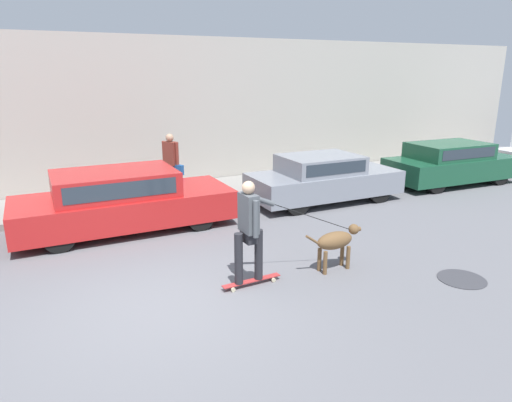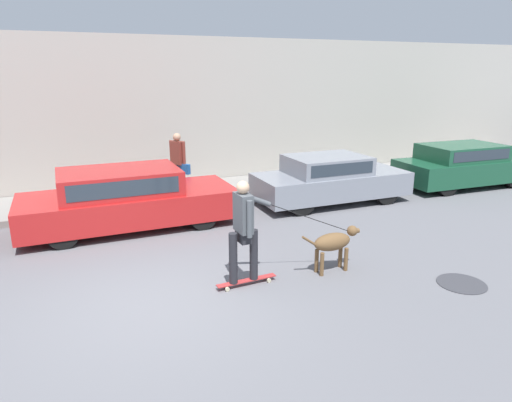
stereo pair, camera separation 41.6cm
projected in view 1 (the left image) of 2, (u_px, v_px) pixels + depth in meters
name	position (u px, v px, depth m)	size (l,w,h in m)	color
ground_plane	(162.00, 306.00, 6.74)	(36.00, 36.00, 0.00)	slate
back_wall	(92.00, 117.00, 12.34)	(32.00, 0.30, 4.31)	#ADA89E
sidewalk_curb	(106.00, 202.00, 11.78)	(30.00, 2.26, 0.16)	gray
parked_car_1	(123.00, 201.00, 9.87)	(4.62, 1.90, 1.32)	black
parked_car_2	(323.00, 179.00, 12.01)	(4.02, 1.67, 1.25)	black
parked_car_3	(451.00, 164.00, 13.91)	(4.13, 1.79, 1.27)	black
dog	(336.00, 241.00, 7.86)	(1.15, 0.34, 0.77)	brown
skateboarder	(250.00, 227.00, 7.12)	(2.47, 0.55, 1.74)	beige
pedestrian_with_bag	(171.00, 162.00, 11.88)	(0.43, 0.61, 1.65)	#3D4760
manhole_cover	(462.00, 279.00, 7.61)	(0.78, 0.78, 0.01)	#38383D
fire_hydrant	(486.00, 162.00, 15.65)	(0.18, 0.18, 0.63)	red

